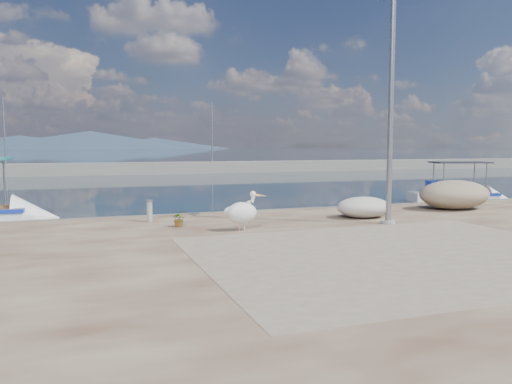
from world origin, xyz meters
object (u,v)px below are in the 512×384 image
object	(u,v)px
lamp_post	(390,114)
pelican	(243,212)
bollard_near	(150,210)
boat_right	(458,198)

from	to	relation	value
lamp_post	pelican	bearing A→B (deg)	176.58
pelican	bollard_near	distance (m)	3.42
pelican	lamp_post	size ratio (longest dim) A/B	0.17
boat_right	pelican	distance (m)	16.03
pelican	bollard_near	xyz separation A→B (m)	(-2.20, 2.61, -0.15)
lamp_post	bollard_near	bearing A→B (deg)	156.93
bollard_near	pelican	bearing A→B (deg)	-49.82
pelican	bollard_near	size ratio (longest dim) A/B	1.70
pelican	boat_right	bearing A→B (deg)	49.38
boat_right	bollard_near	distance (m)	17.08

